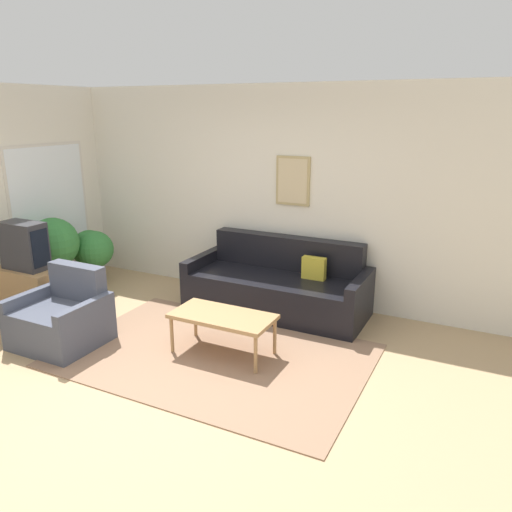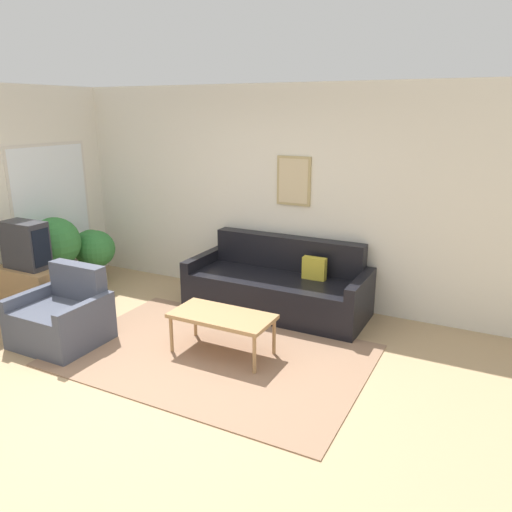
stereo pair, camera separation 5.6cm
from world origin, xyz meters
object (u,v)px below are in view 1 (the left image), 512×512
object	(u,v)px
couch	(278,287)
armchair	(62,319)
potted_plant_tall	(54,244)
coffee_table	(223,318)
tv	(24,246)

from	to	relation	value
couch	armchair	distance (m)	2.48
armchair	potted_plant_tall	size ratio (longest dim) A/B	0.82
couch	potted_plant_tall	distance (m)	3.00
coffee_table	tv	bearing A→B (deg)	-176.66
couch	coffee_table	distance (m)	1.31
tv	potted_plant_tall	xyz separation A→B (m)	(-0.25, 0.64, -0.17)
coffee_table	potted_plant_tall	bearing A→B (deg)	170.29
tv	armchair	world-z (taller)	tv
tv	armchair	xyz separation A→B (m)	(0.94, -0.39, -0.59)
potted_plant_tall	couch	bearing A→B (deg)	15.99
armchair	potted_plant_tall	bearing A→B (deg)	157.56
couch	tv	world-z (taller)	tv
couch	potted_plant_tall	xyz separation A→B (m)	(-2.86, -0.82, 0.39)
couch	coffee_table	bearing A→B (deg)	-90.93
couch	coffee_table	world-z (taller)	couch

